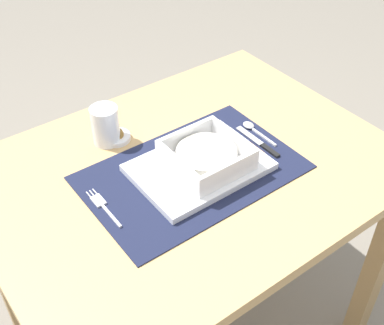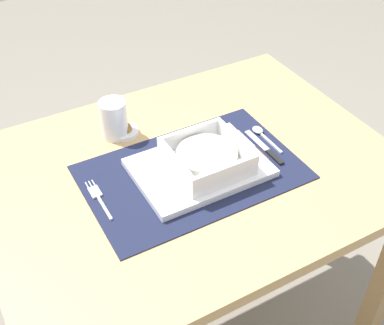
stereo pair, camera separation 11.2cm
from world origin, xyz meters
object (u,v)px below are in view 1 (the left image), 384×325
bread_knife (247,143)px  dining_table (190,200)px  porridge_bowl (206,157)px  condiment_saucer (116,136)px  fork (102,205)px  drinking_glass (106,127)px  butter_knife (261,143)px  spoon (252,128)px

bread_knife → dining_table: bearing=170.9°
porridge_bowl → condiment_saucer: bearing=115.5°
fork → drinking_glass: 0.23m
drinking_glass → condiment_saucer: bearing=-18.7°
butter_knife → drinking_glass: drinking_glass is taller
porridge_bowl → drinking_glass: drinking_glass is taller
dining_table → spoon: bearing=5.3°
dining_table → drinking_glass: drinking_glass is taller
fork → butter_knife: 0.41m
dining_table → butter_knife: 0.22m
drinking_glass → condiment_saucer: 0.04m
condiment_saucer → bread_knife: bearing=-40.4°
porridge_bowl → fork: porridge_bowl is taller
spoon → butter_knife: bearing=-113.4°
porridge_bowl → butter_knife: bearing=-2.2°
bread_knife → condiment_saucer: condiment_saucer is taller
porridge_bowl → fork: (-0.25, 0.04, -0.03)m
fork → butter_knife: (0.41, -0.04, 0.00)m
spoon → bread_knife: size_ratio=0.87×
dining_table → spoon: size_ratio=8.20×
fork → condiment_saucer: condiment_saucer is taller
dining_table → fork: fork is taller
porridge_bowl → dining_table: bearing=124.5°
fork → spoon: 0.43m
porridge_bowl → drinking_glass: 0.26m
dining_table → butter_knife: butter_knife is taller
fork → bread_knife: (0.38, -0.02, 0.00)m
dining_table → fork: 0.25m
porridge_bowl → bread_knife: size_ratio=1.25×
dining_table → condiment_saucer: condiment_saucer is taller
fork → drinking_glass: drinking_glass is taller
condiment_saucer → fork: bearing=-127.5°
butter_knife → spoon: bearing=67.8°
bread_knife → drinking_glass: size_ratio=1.37×
dining_table → fork: size_ratio=7.13×
fork → condiment_saucer: 0.23m
spoon → drinking_glass: drinking_glass is taller
fork → spoon: bearing=-0.3°
spoon → drinking_glass: bearing=149.4°
bread_knife → drinking_glass: bearing=138.4°
fork → spoon: spoon is taller
dining_table → porridge_bowl: bearing=-55.5°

